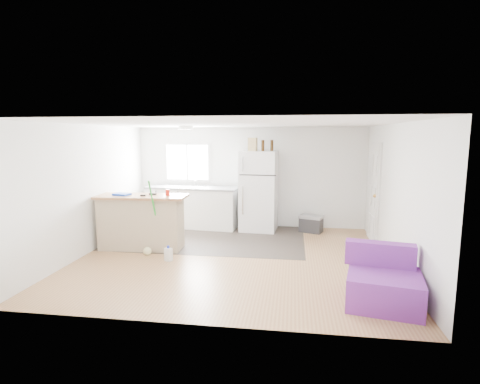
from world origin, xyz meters
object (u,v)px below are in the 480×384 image
Objects in this scene: mop at (149,242)px; bottle_left at (263,146)px; cleaner_jug at (168,254)px; cardboard_box at (253,144)px; cooler at (311,224)px; kitchen_cabinets at (193,207)px; peninsula at (141,222)px; red_cup at (168,192)px; blue_tray at (122,194)px; bottle_right at (272,145)px; refrigerator at (259,191)px; purple_seat at (383,283)px.

bottle_left is at bearing 63.62° from mop.
cleaner_jug is 0.93× the size of cardboard_box.
cardboard_box reaches higher than cooler.
peninsula is at bearing -100.61° from kitchen_cabinets.
red_cup is at bearing 74.42° from mop.
bottle_left reaches higher than red_cup.
cleaner_jug is 1.59m from blue_tray.
bottle_right is at bearing 80.49° from cleaner_jug.
red_cup reaches higher than cleaner_jug.
kitchen_cabinets is 1.61× the size of mop.
red_cup is (0.00, -1.82, 0.62)m from kitchen_cabinets.
peninsula is 5.83× the size of blue_tray.
refrigerator is 1.09m from cardboard_box.
kitchen_cabinets is at bearing 64.96° from blue_tray.
bottle_left is at bearing 34.90° from peninsula.
mop is (-3.82, 1.55, -0.04)m from purple_seat.
kitchen_cabinets is 1.66m from refrigerator.
bottle_left is (2.22, 1.70, 1.44)m from peninsula.
cardboard_box is (-1.36, -0.02, 1.80)m from cooler.
blue_tray reaches higher than peninsula.
kitchen_cabinets is at bearing 119.71° from cleaner_jug.
peninsula is 2.92× the size of cooler.
peninsula is 1.65× the size of purple_seat.
red_cup is at bearing -128.28° from cooler.
peninsula is (-0.53, -1.86, 0.03)m from kitchen_cabinets.
bottle_left reaches higher than cooler.
cardboard_box is (1.99, 1.74, 1.47)m from peninsula.
mop is at bearing -25.02° from blue_tray.
cardboard_box is at bearing 0.54° from kitchen_cabinets.
red_cup reaches higher than cooler.
cleaner_jug is (0.23, -2.51, -0.38)m from kitchen_cabinets.
peninsula reaches higher than cleaner_jug.
bottle_right is (-1.69, 3.69, 1.70)m from purple_seat.
refrigerator is 7.41× the size of bottle_left.
kitchen_cabinets is at bearing 178.21° from bottle_right.
cooler is 2.00× the size of cardboard_box.
peninsula is 0.65m from blue_tray.
peninsula is 5.83× the size of cardboard_box.
purple_seat is at bearing -40.99° from kitchen_cabinets.
peninsula is 0.54m from mop.
peninsula is at bearing -138.84° from cardboard_box.
refrigerator is 2.91m from mop.
bottle_right is (0.20, 0.10, 0.00)m from bottle_left.
cardboard_box reaches higher than peninsula.
cleaner_jug is at bearing -72.14° from red_cup.
cardboard_box is (1.45, 1.70, 0.88)m from red_cup.
kitchen_cabinets is 1.93m from peninsula.
red_cup is (0.25, 0.39, 0.89)m from mop.
red_cup is at bearing 5.41° from blue_tray.
kitchen_cabinets is 2.24m from mop.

